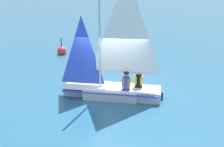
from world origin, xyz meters
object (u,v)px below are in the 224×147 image
Objects in this scene: sailor_helm at (126,85)px; buoy_marker at (62,51)px; sailor_crew at (139,82)px; sailboat_main at (113,79)px.

sailor_helm is 0.96× the size of buoy_marker.
sailor_helm is 0.63m from sailor_crew.
buoy_marker is at bearing -52.87° from sailor_helm.
sailor_helm is at bearing 41.36° from sailor_crew.
sailboat_main is at bearing -17.92° from sailor_helm.
sailboat_main reaches higher than sailor_crew.
sailboat_main is at bearing 11.99° from sailor_crew.
sailboat_main is at bearing -22.45° from buoy_marker.
sailboat_main is 0.63m from sailor_helm.
sailor_crew is (0.77, 0.77, -0.13)m from sailboat_main.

